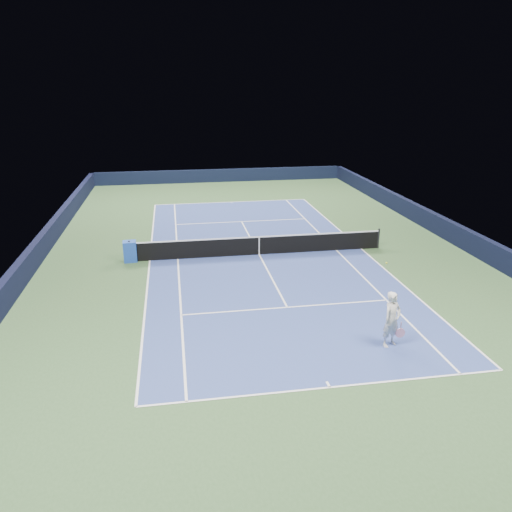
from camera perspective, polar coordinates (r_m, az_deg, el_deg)
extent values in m
plane|color=#314F2B|center=(25.47, 0.36, 0.17)|extent=(40.00, 40.00, 0.00)
cube|color=black|center=(44.41, -4.11, 9.16)|extent=(22.00, 0.35, 1.10)
cube|color=black|center=(29.10, 21.87, 2.34)|extent=(0.35, 40.00, 1.10)
cube|color=black|center=(25.82, -24.03, -0.01)|extent=(0.35, 40.00, 1.10)
cube|color=navy|center=(25.47, 0.36, 0.17)|extent=(10.97, 23.77, 0.01)
cube|color=white|center=(36.78, -2.85, 6.19)|extent=(10.97, 0.08, 0.00)
cube|color=white|center=(15.05, 8.43, -14.63)|extent=(10.97, 0.08, 0.00)
cube|color=white|center=(26.91, 11.94, 0.82)|extent=(0.08, 23.77, 0.00)
cube|color=white|center=(25.16, -12.05, -0.50)|extent=(0.08, 23.77, 0.00)
cube|color=white|center=(26.45, 9.17, 0.67)|extent=(0.08, 23.77, 0.00)
cube|color=white|center=(25.12, -8.93, -0.33)|extent=(0.08, 23.77, 0.00)
cube|color=white|center=(31.51, -1.65, 3.95)|extent=(8.23, 0.08, 0.00)
cube|color=white|center=(19.65, 3.59, -5.87)|extent=(8.23, 0.08, 0.00)
cube|color=white|center=(25.47, 0.36, 0.18)|extent=(0.08, 12.80, 0.00)
cube|color=white|center=(36.64, -2.82, 6.14)|extent=(0.08, 0.30, 0.00)
cube|color=white|center=(15.17, 8.26, -14.32)|extent=(0.08, 0.30, 0.00)
cylinder|color=black|center=(25.05, -14.21, 0.52)|extent=(0.10, 0.10, 1.07)
cylinder|color=black|center=(27.10, 13.82, 1.97)|extent=(0.10, 0.10, 1.07)
cube|color=black|center=(25.32, 0.36, 1.14)|extent=(12.80, 0.03, 0.91)
cube|color=white|center=(25.17, 0.36, 2.19)|extent=(12.80, 0.04, 0.06)
cube|color=white|center=(25.32, 0.36, 1.14)|extent=(0.05, 0.04, 0.91)
cube|color=#1D45B1|center=(25.13, -14.20, 0.52)|extent=(0.66, 0.61, 1.03)
cube|color=white|center=(25.12, -13.53, 0.42)|extent=(0.04, 0.46, 0.46)
imported|color=silver|center=(17.13, 15.26, -7.00)|extent=(0.83, 0.71, 1.92)
cylinder|color=#C57F92|center=(17.34, 16.23, -7.74)|extent=(0.03, 0.03, 0.32)
cylinder|color=black|center=(17.45, 16.15, -8.45)|extent=(0.32, 0.02, 0.32)
cylinder|color=pink|center=(17.45, 16.15, -8.45)|extent=(0.34, 0.03, 0.34)
sphere|color=gold|center=(17.39, 14.69, -0.77)|extent=(0.07, 0.07, 0.07)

